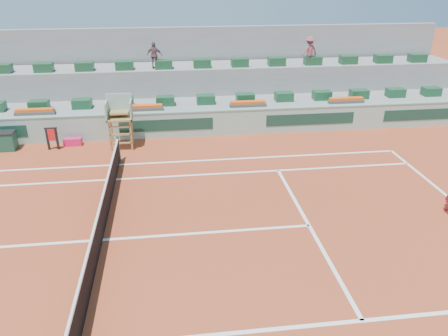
{
  "coord_description": "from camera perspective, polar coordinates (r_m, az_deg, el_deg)",
  "views": [
    {
      "loc": [
        2.25,
        -11.32,
        7.48
      ],
      "look_at": [
        4.0,
        2.5,
        1.0
      ],
      "focal_mm": 35.0,
      "sensor_mm": 36.0,
      "label": 1
    }
  ],
  "objects": [
    {
      "name": "seating_tier_upper",
      "position": [
        24.52,
        -12.42,
        9.77
      ],
      "size": [
        36.0,
        2.4,
        2.6
      ],
      "primitive_type": "cube",
      "color": "gray",
      "rests_on": "ground"
    },
    {
      "name": "spectator_right",
      "position": [
        24.43,
        11.08,
        14.79
      ],
      "size": [
        1.12,
        0.88,
        1.52
      ],
      "primitive_type": "imported",
      "rotation": [
        0.0,
        0.0,
        3.51
      ],
      "color": "#8E474E",
      "rests_on": "seating_tier_upper"
    },
    {
      "name": "flower_planters",
      "position": [
        21.56,
        -17.05,
        7.28
      ],
      "size": [
        26.8,
        0.36,
        0.28
      ],
      "color": "#4C4C4C",
      "rests_on": "seating_tier_lower"
    },
    {
      "name": "towel_rack",
      "position": [
        20.78,
        -21.56,
        3.82
      ],
      "size": [
        0.54,
        0.09,
        1.03
      ],
      "color": "black",
      "rests_on": "ground"
    },
    {
      "name": "ground",
      "position": [
        13.75,
        -15.61,
        -9.05
      ],
      "size": [
        90.0,
        90.0,
        0.0
      ],
      "primitive_type": "plane",
      "color": "#9A391D",
      "rests_on": "ground"
    },
    {
      "name": "advertising_hoarding",
      "position": [
        21.09,
        -12.93,
        5.35
      ],
      "size": [
        36.0,
        0.34,
        1.26
      ],
      "color": "#8FB4A3",
      "rests_on": "ground"
    },
    {
      "name": "seat_row_lower",
      "position": [
        22.09,
        -12.91,
        8.39
      ],
      "size": [
        32.9,
        0.6,
        0.44
      ],
      "color": "#174728",
      "rests_on": "seating_tier_lower"
    },
    {
      "name": "drink_cooler_a",
      "position": [
        21.64,
        -26.54,
        3.19
      ],
      "size": [
        0.79,
        0.68,
        0.84
      ],
      "color": "#174532",
      "rests_on": "ground"
    },
    {
      "name": "stadium_back_wall",
      "position": [
        25.87,
        -12.35,
        12.6
      ],
      "size": [
        36.0,
        0.4,
        4.4
      ],
      "primitive_type": "cube",
      "color": "gray",
      "rests_on": "ground"
    },
    {
      "name": "tennis_net",
      "position": [
        13.48,
        -15.87,
        -7.19
      ],
      "size": [
        0.1,
        11.97,
        1.1
      ],
      "color": "black",
      "rests_on": "ground"
    },
    {
      "name": "spectator_mid",
      "position": [
        23.44,
        -9.07,
        14.33
      ],
      "size": [
        0.85,
        0.49,
        1.37
      ],
      "primitive_type": "imported",
      "rotation": [
        0.0,
        0.0,
        2.94
      ],
      "color": "#704B53",
      "rests_on": "seating_tier_upper"
    },
    {
      "name": "seat_row_upper",
      "position": [
        23.6,
        -12.87,
        12.95
      ],
      "size": [
        32.9,
        0.6,
        0.44
      ],
      "color": "#174728",
      "rests_on": "seating_tier_upper"
    },
    {
      "name": "player_bag",
      "position": [
        21.1,
        -19.14,
        3.27
      ],
      "size": [
        0.79,
        0.35,
        0.35
      ],
      "primitive_type": "cube",
      "color": "#DD1C5C",
      "rests_on": "ground"
    },
    {
      "name": "umpire_chair",
      "position": [
        19.86,
        -13.47,
        6.86
      ],
      "size": [
        1.1,
        0.9,
        2.4
      ],
      "color": "olive",
      "rests_on": "ground"
    },
    {
      "name": "seating_tier_lower",
      "position": [
        23.18,
        -12.54,
        7.08
      ],
      "size": [
        36.0,
        4.0,
        1.2
      ],
      "primitive_type": "cube",
      "color": "gray",
      "rests_on": "ground"
    },
    {
      "name": "court_lines",
      "position": [
        13.75,
        -15.61,
        -9.03
      ],
      "size": [
        23.89,
        11.09,
        0.01
      ],
      "color": "white",
      "rests_on": "ground"
    }
  ]
}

